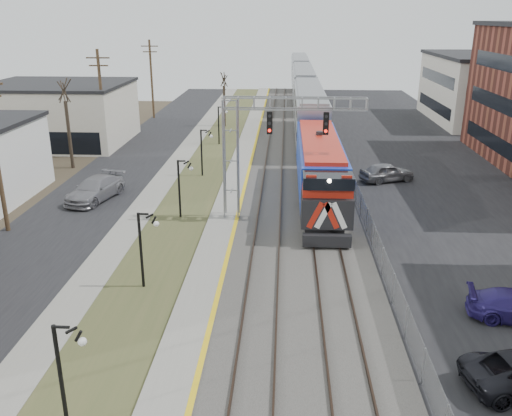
{
  "coord_description": "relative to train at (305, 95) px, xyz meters",
  "views": [
    {
      "loc": [
        2.98,
        -6.01,
        12.95
      ],
      "look_at": [
        1.4,
        22.91,
        2.6
      ],
      "focal_mm": 38.0,
      "sensor_mm": 36.0,
      "label": 1
    }
  ],
  "objects": [
    {
      "name": "track_near",
      "position": [
        -3.5,
        -32.33,
        -2.64
      ],
      "size": [
        1.58,
        120.0,
        0.15
      ],
      "color": "#2D2119",
      "rests_on": "ballast_bed"
    },
    {
      "name": "car_lot_e",
      "position": [
        5.87,
        -30.08,
        -2.16
      ],
      "size": [
        4.83,
        3.33,
        1.53
      ],
      "primitive_type": "imported",
      "rotation": [
        0.0,
        0.0,
        1.95
      ],
      "color": "slate",
      "rests_on": "ground"
    },
    {
      "name": "grass_median",
      "position": [
        -9.5,
        -32.33,
        -2.89
      ],
      "size": [
        4.0,
        120.0,
        0.06
      ],
      "primitive_type": "cube",
      "color": "#424926",
      "rests_on": "ground"
    },
    {
      "name": "fence",
      "position": [
        2.7,
        -32.33,
        -2.12
      ],
      "size": [
        0.04,
        120.0,
        1.6
      ],
      "primitive_type": "cube",
      "color": "gray",
      "rests_on": "ground"
    },
    {
      "name": "sidewalk",
      "position": [
        -12.5,
        -32.33,
        -2.88
      ],
      "size": [
        2.0,
        120.0,
        0.08
      ],
      "primitive_type": "cube",
      "color": "gray",
      "rests_on": "ground"
    },
    {
      "name": "car_street_b",
      "position": [
        -16.44,
        -36.04,
        -2.1
      ],
      "size": [
        3.64,
        6.03,
        1.63
      ],
      "primitive_type": "imported",
      "rotation": [
        0.0,
        0.0,
        -0.26
      ],
      "color": "gray",
      "rests_on": "ground"
    },
    {
      "name": "lampposts",
      "position": [
        -9.5,
        -49.05,
        -0.92
      ],
      "size": [
        0.14,
        62.14,
        4.0
      ],
      "color": "black",
      "rests_on": "ground"
    },
    {
      "name": "track_far",
      "position": [
        -0.0,
        -32.33,
        -2.64
      ],
      "size": [
        1.58,
        120.0,
        0.15
      ],
      "color": "#2D2119",
      "rests_on": "ballast_bed"
    },
    {
      "name": "signal_gantry",
      "position": [
        -4.28,
        -39.34,
        2.67
      ],
      "size": [
        9.0,
        1.07,
        8.15
      ],
      "color": "gray",
      "rests_on": "ground"
    },
    {
      "name": "bare_trees",
      "position": [
        -18.16,
        -28.42,
        -0.22
      ],
      "size": [
        12.3,
        42.3,
        5.95
      ],
      "color": "#382D23",
      "rests_on": "ground"
    },
    {
      "name": "train",
      "position": [
        0.0,
        0.0,
        0.0
      ],
      "size": [
        3.0,
        85.85,
        5.33
      ],
      "color": "#1639B8",
      "rests_on": "ground"
    },
    {
      "name": "platform",
      "position": [
        -6.5,
        -32.33,
        -2.8
      ],
      "size": [
        2.0,
        120.0,
        0.24
      ],
      "primitive_type": "cube",
      "color": "gray",
      "rests_on": "ground"
    },
    {
      "name": "parking_lot",
      "position": [
        10.5,
        -32.33,
        -2.9
      ],
      "size": [
        16.0,
        120.0,
        0.04
      ],
      "primitive_type": "cube",
      "color": "black",
      "rests_on": "ground"
    },
    {
      "name": "ballast_bed",
      "position": [
        -1.5,
        -32.33,
        -2.82
      ],
      "size": [
        8.0,
        120.0,
        0.2
      ],
      "primitive_type": "cube",
      "color": "#595651",
      "rests_on": "ground"
    },
    {
      "name": "street_west",
      "position": [
        -17.0,
        -32.33,
        -2.9
      ],
      "size": [
        7.0,
        120.0,
        0.04
      ],
      "primitive_type": "cube",
      "color": "black",
      "rests_on": "ground"
    },
    {
      "name": "platform_edge",
      "position": [
        -5.62,
        -32.33,
        -2.67
      ],
      "size": [
        0.24,
        120.0,
        0.01
      ],
      "primitive_type": "cube",
      "color": "gold",
      "rests_on": "platform"
    }
  ]
}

